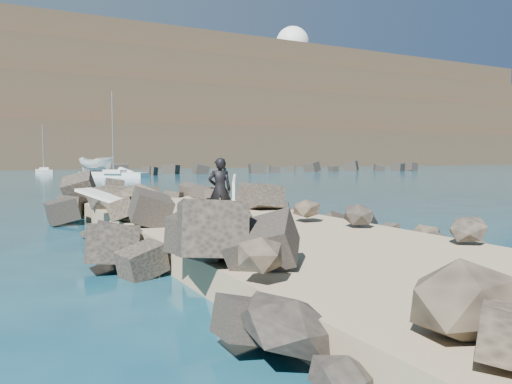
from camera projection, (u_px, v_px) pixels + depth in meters
ground at (240, 242)px, 14.21m from camera, size 800.00×800.00×0.00m
jetty at (275, 242)px, 12.43m from camera, size 6.00×26.00×0.60m
riprap_left at (155, 241)px, 11.50m from camera, size 2.60×22.00×1.00m
riprap_right at (354, 225)px, 14.22m from camera, size 2.60×22.00×1.00m
breakwater_secondary at (285, 169)px, 79.01m from camera, size 52.00×4.00×1.20m
headland at (46, 114)px, 158.66m from camera, size 360.00×140.00×32.00m
surfboard_resting at (115, 204)px, 14.68m from camera, size 2.01×2.55×0.09m
boat_imported at (97, 164)px, 82.04m from camera, size 6.35×6.67×2.59m
surfer_with_board at (222, 189)px, 14.21m from camera, size 1.36×2.04×1.81m
radome at (292, 49)px, 190.05m from camera, size 12.68×12.68×20.08m
sailboat_c at (114, 175)px, 58.72m from camera, size 7.18×7.67×10.23m
sailboat_b at (44, 172)px, 72.08m from camera, size 1.80×6.01×7.26m
headland_buildings at (71, 55)px, 153.73m from camera, size 137.50×30.50×5.00m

